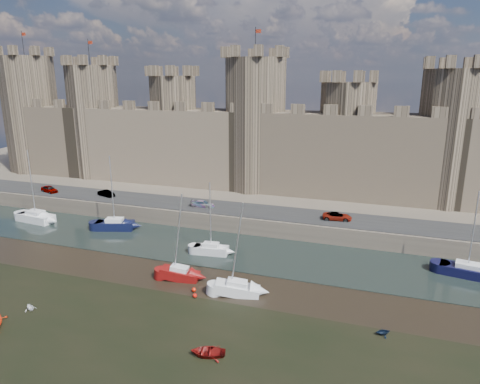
{
  "coord_description": "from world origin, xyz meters",
  "views": [
    {
      "loc": [
        24.04,
        -25.76,
        22.26
      ],
      "look_at": [
        7.97,
        22.0,
        8.71
      ],
      "focal_mm": 32.0,
      "sensor_mm": 36.0,
      "label": 1
    }
  ],
  "objects_px": {
    "sailboat_3": "(467,270)",
    "car_2": "(203,204)",
    "sailboat_2": "(211,249)",
    "car_1": "(106,194)",
    "sailboat_1": "(115,224)",
    "sailboat_4": "(180,273)",
    "car_0": "(49,189)",
    "sailboat_0": "(36,217)",
    "car_3": "(337,216)",
    "sailboat_5": "(237,288)"
  },
  "relations": [
    {
      "from": "car_2",
      "to": "sailboat_4",
      "type": "relative_size",
      "value": 0.36
    },
    {
      "from": "sailboat_2",
      "to": "car_0",
      "type": "bearing_deg",
      "value": 156.36
    },
    {
      "from": "sailboat_3",
      "to": "sailboat_2",
      "type": "bearing_deg",
      "value": -162.24
    },
    {
      "from": "sailboat_0",
      "to": "sailboat_1",
      "type": "bearing_deg",
      "value": 9.62
    },
    {
      "from": "sailboat_0",
      "to": "sailboat_2",
      "type": "xyz_separation_m",
      "value": [
        31.23,
        -3.04,
        -0.09
      ]
    },
    {
      "from": "car_0",
      "to": "sailboat_1",
      "type": "height_order",
      "value": "sailboat_1"
    },
    {
      "from": "sailboat_1",
      "to": "sailboat_2",
      "type": "distance_m",
      "value": 17.68
    },
    {
      "from": "sailboat_2",
      "to": "sailboat_4",
      "type": "relative_size",
      "value": 0.94
    },
    {
      "from": "car_1",
      "to": "sailboat_4",
      "type": "distance_m",
      "value": 30.64
    },
    {
      "from": "sailboat_1",
      "to": "sailboat_3",
      "type": "distance_m",
      "value": 47.68
    },
    {
      "from": "car_0",
      "to": "sailboat_4",
      "type": "xyz_separation_m",
      "value": [
        34.68,
        -18.63,
        -2.37
      ]
    },
    {
      "from": "sailboat_5",
      "to": "car_3",
      "type": "bearing_deg",
      "value": 56.21
    },
    {
      "from": "car_3",
      "to": "car_2",
      "type": "bearing_deg",
      "value": 85.24
    },
    {
      "from": "car_2",
      "to": "sailboat_3",
      "type": "xyz_separation_m",
      "value": [
        36.46,
        -7.94,
        -2.24
      ]
    },
    {
      "from": "sailboat_0",
      "to": "sailboat_2",
      "type": "bearing_deg",
      "value": 0.39
    },
    {
      "from": "car_1",
      "to": "sailboat_0",
      "type": "xyz_separation_m",
      "value": [
        -7.09,
        -8.77,
        -2.18
      ]
    },
    {
      "from": "car_2",
      "to": "sailboat_4",
      "type": "bearing_deg",
      "value": -171.74
    },
    {
      "from": "car_0",
      "to": "car_3",
      "type": "bearing_deg",
      "value": -71.71
    },
    {
      "from": "car_0",
      "to": "sailboat_4",
      "type": "relative_size",
      "value": 0.35
    },
    {
      "from": "sailboat_1",
      "to": "sailboat_2",
      "type": "height_order",
      "value": "sailboat_1"
    },
    {
      "from": "car_1",
      "to": "sailboat_0",
      "type": "relative_size",
      "value": 0.29
    },
    {
      "from": "car_0",
      "to": "car_3",
      "type": "relative_size",
      "value": 0.88
    },
    {
      "from": "sailboat_0",
      "to": "sailboat_2",
      "type": "relative_size",
      "value": 1.2
    },
    {
      "from": "car_1",
      "to": "sailboat_1",
      "type": "xyz_separation_m",
      "value": [
        6.91,
        -7.87,
        -2.19
      ]
    },
    {
      "from": "car_1",
      "to": "car_3",
      "type": "relative_size",
      "value": 0.82
    },
    {
      "from": "car_1",
      "to": "car_2",
      "type": "height_order",
      "value": "car_1"
    },
    {
      "from": "sailboat_5",
      "to": "sailboat_4",
      "type": "bearing_deg",
      "value": 157.7
    },
    {
      "from": "sailboat_5",
      "to": "car_2",
      "type": "bearing_deg",
      "value": 109.26
    },
    {
      "from": "sailboat_3",
      "to": "sailboat_4",
      "type": "xyz_separation_m",
      "value": [
        -31.09,
        -11.21,
        -0.04
      ]
    },
    {
      "from": "sailboat_1",
      "to": "sailboat_4",
      "type": "bearing_deg",
      "value": -52.3
    },
    {
      "from": "car_1",
      "to": "car_3",
      "type": "xyz_separation_m",
      "value": [
        38.82,
        -0.1,
        0.02
      ]
    },
    {
      "from": "car_0",
      "to": "sailboat_5",
      "type": "relative_size",
      "value": 0.35
    },
    {
      "from": "car_1",
      "to": "sailboat_3",
      "type": "distance_m",
      "value": 55.26
    },
    {
      "from": "car_2",
      "to": "sailboat_3",
      "type": "bearing_deg",
      "value": -109.7
    },
    {
      "from": "car_0",
      "to": "sailboat_4",
      "type": "height_order",
      "value": "sailboat_4"
    },
    {
      "from": "sailboat_3",
      "to": "sailboat_0",
      "type": "bearing_deg",
      "value": -168.36
    },
    {
      "from": "car_0",
      "to": "sailboat_0",
      "type": "relative_size",
      "value": 0.32
    },
    {
      "from": "sailboat_4",
      "to": "car_0",
      "type": "bearing_deg",
      "value": 143.02
    },
    {
      "from": "car_2",
      "to": "sailboat_2",
      "type": "xyz_separation_m",
      "value": [
        6.02,
        -11.42,
        -2.25
      ]
    },
    {
      "from": "car_2",
      "to": "sailboat_0",
      "type": "height_order",
      "value": "sailboat_0"
    },
    {
      "from": "sailboat_0",
      "to": "car_3",
      "type": "bearing_deg",
      "value": 16.65
    },
    {
      "from": "car_2",
      "to": "sailboat_2",
      "type": "bearing_deg",
      "value": -159.63
    },
    {
      "from": "sailboat_0",
      "to": "sailboat_4",
      "type": "xyz_separation_m",
      "value": [
        30.58,
        -10.77,
        -0.12
      ]
    },
    {
      "from": "sailboat_2",
      "to": "sailboat_3",
      "type": "height_order",
      "value": "sailboat_3"
    },
    {
      "from": "car_0",
      "to": "car_2",
      "type": "relative_size",
      "value": 0.99
    },
    {
      "from": "car_1",
      "to": "car_3",
      "type": "bearing_deg",
      "value": -73.52
    },
    {
      "from": "car_1",
      "to": "sailboat_3",
      "type": "height_order",
      "value": "sailboat_3"
    },
    {
      "from": "car_2",
      "to": "sailboat_5",
      "type": "bearing_deg",
      "value": -155.52
    },
    {
      "from": "sailboat_2",
      "to": "sailboat_4",
      "type": "xyz_separation_m",
      "value": [
        -0.65,
        -7.73,
        -0.03
      ]
    },
    {
      "from": "sailboat_3",
      "to": "car_2",
      "type": "bearing_deg",
      "value": 178.95
    }
  ]
}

